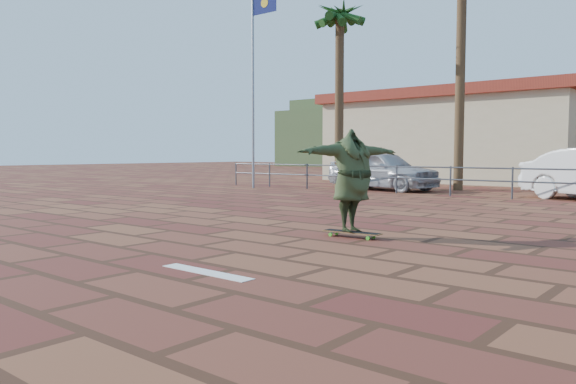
% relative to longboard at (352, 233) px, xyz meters
% --- Properties ---
extents(ground, '(120.00, 120.00, 0.00)m').
position_rel_longboard_xyz_m(ground, '(-0.51, -2.26, -0.08)').
color(ground, brown).
rests_on(ground, ground).
extents(paint_stripe, '(1.40, 0.22, 0.01)m').
position_rel_longboard_xyz_m(paint_stripe, '(0.19, -3.46, -0.08)').
color(paint_stripe, white).
rests_on(paint_stripe, ground).
extents(guardrail, '(24.06, 0.06, 1.00)m').
position_rel_longboard_xyz_m(guardrail, '(-0.51, 9.74, 0.60)').
color(guardrail, '#47494F').
rests_on(guardrail, ground).
extents(flagpole, '(1.30, 0.10, 8.00)m').
position_rel_longboard_xyz_m(flagpole, '(-10.38, 8.74, 4.56)').
color(flagpole, gray).
rests_on(flagpole, ground).
extents(palm_far_left, '(2.40, 2.40, 8.25)m').
position_rel_longboard_xyz_m(palm_far_left, '(-8.01, 11.24, 6.75)').
color(palm_far_left, brown).
rests_on(palm_far_left, ground).
extents(building_west, '(12.60, 7.60, 4.50)m').
position_rel_longboard_xyz_m(building_west, '(-6.51, 19.74, 2.20)').
color(building_west, beige).
rests_on(building_west, ground).
extents(hill_back, '(35.00, 14.00, 8.00)m').
position_rel_longboard_xyz_m(hill_back, '(-22.51, 53.74, 3.92)').
color(hill_back, '#384C28').
rests_on(hill_back, ground).
extents(longboard, '(1.05, 0.31, 0.10)m').
position_rel_longboard_xyz_m(longboard, '(0.00, 0.00, 0.00)').
color(longboard, olive).
rests_on(longboard, ground).
extents(skateboarder, '(1.13, 2.21, 1.73)m').
position_rel_longboard_xyz_m(skateboarder, '(0.00, 0.00, 0.89)').
color(skateboarder, '#303E21').
rests_on(skateboarder, longboard).
extents(car_silver, '(4.66, 2.33, 1.53)m').
position_rel_longboard_xyz_m(car_silver, '(-5.84, 11.06, 0.68)').
color(car_silver, '#A7A8AE').
rests_on(car_silver, ground).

